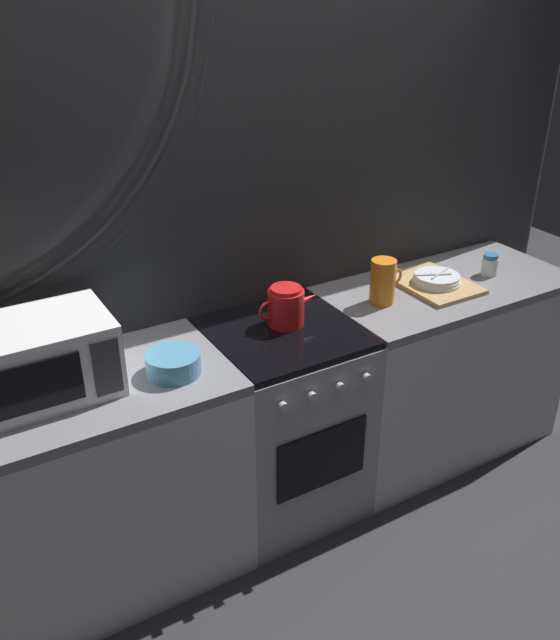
% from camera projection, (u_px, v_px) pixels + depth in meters
% --- Properties ---
extents(ground_plane, '(8.00, 8.00, 0.00)m').
position_uv_depth(ground_plane, '(283.00, 499.00, 3.16)').
color(ground_plane, '#2D2D33').
extents(back_wall, '(3.60, 0.05, 2.40)m').
position_uv_depth(back_wall, '(244.00, 236.00, 2.85)').
color(back_wall, gray).
rests_on(back_wall, ground_plane).
extents(counter_left, '(1.20, 0.60, 0.90)m').
position_uv_depth(counter_left, '(79.00, 493.00, 2.55)').
color(counter_left, silver).
rests_on(counter_left, ground_plane).
extents(stove_unit, '(0.60, 0.63, 0.90)m').
position_uv_depth(stove_unit, '(283.00, 421.00, 2.95)').
color(stove_unit, '#9E9EA3').
rests_on(stove_unit, ground_plane).
extents(counter_right, '(1.20, 0.60, 0.90)m').
position_uv_depth(counter_right, '(438.00, 366.00, 3.36)').
color(counter_right, silver).
rests_on(counter_right, ground_plane).
extents(microwave, '(0.46, 0.35, 0.27)m').
position_uv_depth(microwave, '(44.00, 358.00, 2.28)').
color(microwave, white).
rests_on(microwave, counter_left).
extents(kettle, '(0.28, 0.15, 0.17)m').
position_uv_depth(kettle, '(286.00, 306.00, 2.76)').
color(kettle, red).
rests_on(kettle, stove_unit).
extents(mixing_bowl, '(0.20, 0.20, 0.08)m').
position_uv_depth(mixing_bowl, '(173.00, 363.00, 2.44)').
color(mixing_bowl, teal).
rests_on(mixing_bowl, counter_left).
extents(pitcher, '(0.16, 0.11, 0.20)m').
position_uv_depth(pitcher, '(384.00, 282.00, 2.92)').
color(pitcher, orange).
rests_on(pitcher, counter_right).
extents(dish_pile, '(0.30, 0.40, 0.07)m').
position_uv_depth(dish_pile, '(435.00, 282.00, 3.11)').
color(dish_pile, tan).
rests_on(dish_pile, counter_right).
extents(spice_jar, '(0.08, 0.08, 0.10)m').
position_uv_depth(spice_jar, '(490.00, 265.00, 3.22)').
color(spice_jar, silver).
rests_on(spice_jar, counter_right).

